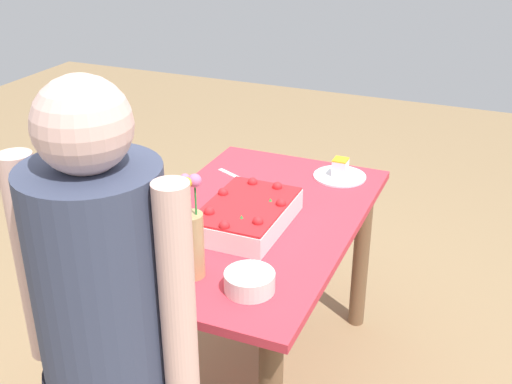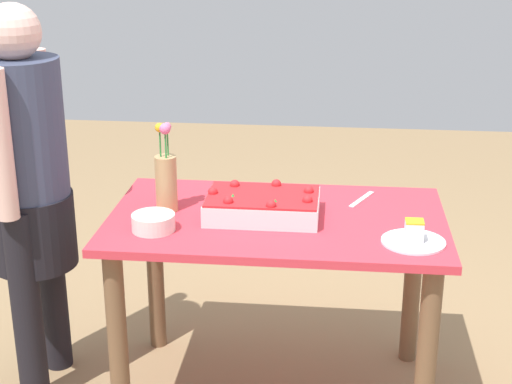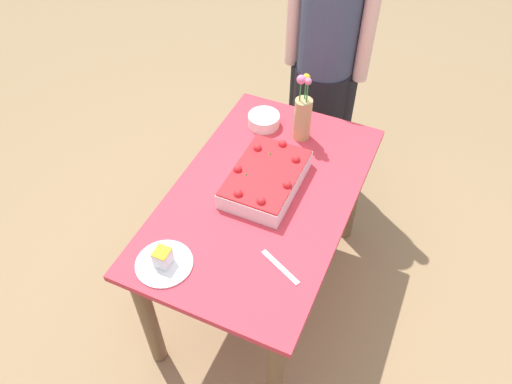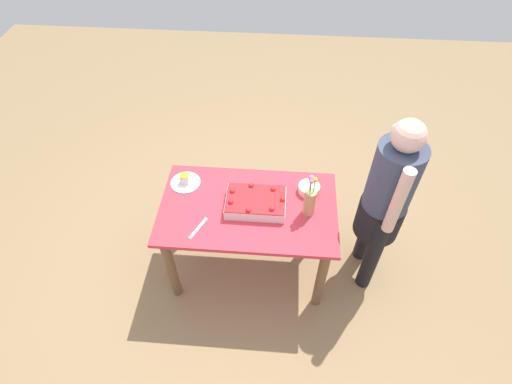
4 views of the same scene
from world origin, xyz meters
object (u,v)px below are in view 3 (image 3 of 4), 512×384
Objects in this scene: cake_knife at (280,267)px; flower_vase at (303,116)px; sheet_cake at (266,178)px; person_standing at (326,58)px; serving_plate_with_slice at (164,261)px; fruit_bowl at (264,120)px.

flower_vase is (0.72, 0.19, 0.12)m from cake_knife.
sheet_cake is 0.86m from person_standing.
flower_vase is at bearing -13.32° from serving_plate_with_slice.
person_standing is at bearing -53.03° from cake_knife.
sheet_cake is 0.27× the size of person_standing.
fruit_bowl is (0.36, 0.17, -0.01)m from sheet_cake.
serving_plate_with_slice is at bearing -6.23° from person_standing.
flower_vase reaches higher than cake_knife.
flower_vase is at bearing 6.56° from person_standing.
flower_vase is at bearing -4.05° from sheet_cake.
fruit_bowl is at bearing 24.72° from sheet_cake.
serving_plate_with_slice is 0.91m from flower_vase.
sheet_cake reaches higher than fruit_bowl.
person_standing is (0.86, 0.03, 0.08)m from sheet_cake.
sheet_cake is 0.40m from fruit_bowl.
serving_plate_with_slice is at bearing 166.68° from flower_vase.
cake_knife is at bearing -165.24° from flower_vase.
sheet_cake is 1.20× the size of flower_vase.
serving_plate_with_slice is 1.12× the size of cake_knife.
cake_knife is (-0.36, -0.21, -0.04)m from sheet_cake.
flower_vase reaches higher than fruit_bowl.
flower_vase is at bearing -91.95° from fruit_bowl.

